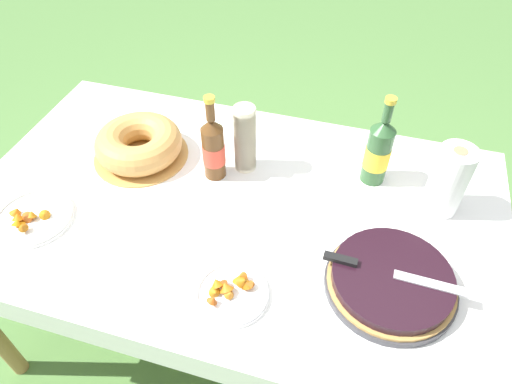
{
  "coord_description": "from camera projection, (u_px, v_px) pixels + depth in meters",
  "views": [
    {
      "loc": [
        0.35,
        -0.92,
        1.8
      ],
      "look_at": [
        0.07,
        0.02,
        0.81
      ],
      "focal_mm": 32.0,
      "sensor_mm": 36.0,
      "label": 1
    }
  ],
  "objects": [
    {
      "name": "tablecloth",
      "position": [
        233.0,
        207.0,
        1.44
      ],
      "size": [
        1.68,
        1.0,
        0.1
      ],
      "color": "white",
      "rests_on": "garden_table"
    },
    {
      "name": "cider_bottle_amber",
      "position": [
        213.0,
        148.0,
        1.45
      ],
      "size": [
        0.07,
        0.07,
        0.3
      ],
      "color": "brown",
      "rests_on": "tablecloth"
    },
    {
      "name": "cup_stack",
      "position": [
        245.0,
        139.0,
        1.47
      ],
      "size": [
        0.07,
        0.07,
        0.24
      ],
      "color": "beige",
      "rests_on": "tablecloth"
    },
    {
      "name": "berry_tart",
      "position": [
        391.0,
        281.0,
        1.2
      ],
      "size": [
        0.35,
        0.35,
        0.06
      ],
      "color": "#38383D",
      "rests_on": "tablecloth"
    },
    {
      "name": "snack_plate_near",
      "position": [
        33.0,
        217.0,
        1.38
      ],
      "size": [
        0.24,
        0.24,
        0.05
      ],
      "color": "white",
      "rests_on": "tablecloth"
    },
    {
      "name": "paper_towel_roll",
      "position": [
        448.0,
        181.0,
        1.34
      ],
      "size": [
        0.11,
        0.11,
        0.23
      ],
      "color": "white",
      "rests_on": "tablecloth"
    },
    {
      "name": "snack_plate_left",
      "position": [
        232.0,
        292.0,
        1.19
      ],
      "size": [
        0.2,
        0.2,
        0.05
      ],
      "color": "white",
      "rests_on": "tablecloth"
    },
    {
      "name": "serving_knife",
      "position": [
        383.0,
        270.0,
        1.18
      ],
      "size": [
        0.38,
        0.04,
        0.01
      ],
      "rotation": [
        0.0,
        0.0,
        6.25
      ],
      "color": "silver",
      "rests_on": "berry_tart"
    },
    {
      "name": "bundt_cake",
      "position": [
        139.0,
        144.0,
        1.56
      ],
      "size": [
        0.33,
        0.33,
        0.11
      ],
      "color": "tan",
      "rests_on": "tablecloth"
    },
    {
      "name": "ground_plane",
      "position": [
        239.0,
        322.0,
        1.97
      ],
      "size": [
        16.0,
        16.0,
        0.0
      ],
      "primitive_type": "plane",
      "color": "#568442"
    },
    {
      "name": "cider_bottle_green",
      "position": [
        378.0,
        151.0,
        1.43
      ],
      "size": [
        0.08,
        0.08,
        0.32
      ],
      "color": "#2D562D",
      "rests_on": "tablecloth"
    },
    {
      "name": "garden_table",
      "position": [
        233.0,
        219.0,
        1.48
      ],
      "size": [
        1.67,
        0.99,
        0.74
      ],
      "color": "#A87A47",
      "rests_on": "ground_plane"
    }
  ]
}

